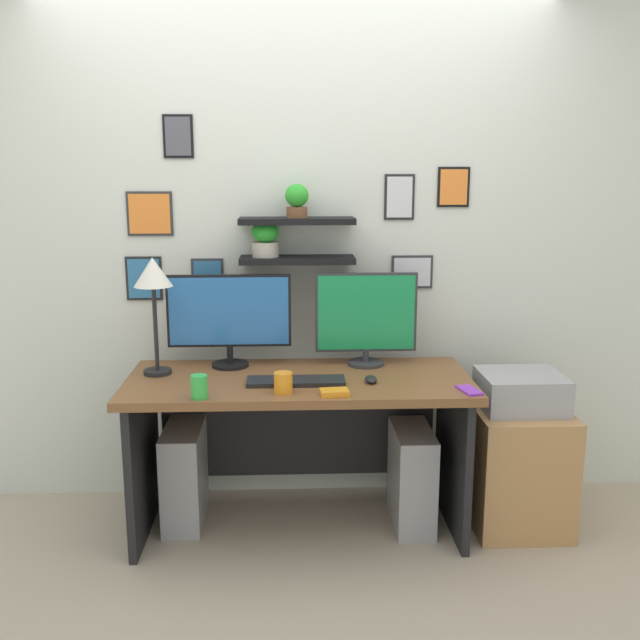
{
  "coord_description": "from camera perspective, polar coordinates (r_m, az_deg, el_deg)",
  "views": [
    {
      "loc": [
        -0.04,
        -3.13,
        1.68
      ],
      "look_at": [
        0.1,
        0.05,
        1.01
      ],
      "focal_mm": 39.63,
      "sensor_mm": 36.0,
      "label": 1
    }
  ],
  "objects": [
    {
      "name": "computer_tower_left",
      "position": [
        3.57,
        -10.88,
        -12.18
      ],
      "size": [
        0.18,
        0.4,
        0.48
      ],
      "primitive_type": "cube",
      "color": "#99999E",
      "rests_on": "ground"
    },
    {
      "name": "coffee_mug",
      "position": [
        3.04,
        -2.99,
        -5.07
      ],
      "size": [
        0.08,
        0.08,
        0.09
      ],
      "primitive_type": "cylinder",
      "color": "orange",
      "rests_on": "desk"
    },
    {
      "name": "monitor_left",
      "position": [
        3.43,
        -7.35,
        0.33
      ],
      "size": [
        0.6,
        0.18,
        0.45
      ],
      "color": "black",
      "rests_on": "desk"
    },
    {
      "name": "back_wall_assembly",
      "position": [
        3.58,
        -1.92,
        6.6
      ],
      "size": [
        4.4,
        0.24,
        2.7
      ],
      "color": "silver",
      "rests_on": "ground"
    },
    {
      "name": "scissors_tray",
      "position": [
        3.02,
        1.16,
        -5.86
      ],
      "size": [
        0.13,
        0.09,
        0.02
      ],
      "primitive_type": "cube",
      "rotation": [
        0.0,
        0.0,
        0.1
      ],
      "color": "orange",
      "rests_on": "desk"
    },
    {
      "name": "cell_phone",
      "position": [
        3.13,
        11.96,
        -5.57
      ],
      "size": [
        0.1,
        0.15,
        0.01
      ],
      "primitive_type": "cube",
      "rotation": [
        0.0,
        0.0,
        0.23
      ],
      "color": "purple",
      "rests_on": "desk"
    },
    {
      "name": "computer_mouse",
      "position": [
        3.2,
        4.13,
        -4.8
      ],
      "size": [
        0.06,
        0.09,
        0.03
      ],
      "primitive_type": "ellipsoid",
      "color": "black",
      "rests_on": "desk"
    },
    {
      "name": "keyboard",
      "position": [
        3.18,
        -1.96,
        -4.96
      ],
      "size": [
        0.44,
        0.14,
        0.02
      ],
      "primitive_type": "cube",
      "color": "black",
      "rests_on": "desk"
    },
    {
      "name": "monitor_right",
      "position": [
        3.44,
        3.74,
        0.22
      ],
      "size": [
        0.49,
        0.18,
        0.46
      ],
      "color": "#2D2D33",
      "rests_on": "desk"
    },
    {
      "name": "ground_plane",
      "position": [
        3.55,
        -1.64,
        -16.34
      ],
      "size": [
        8.0,
        8.0,
        0.0
      ],
      "primitive_type": "plane",
      "color": "tan"
    },
    {
      "name": "printer",
      "position": [
        3.47,
        15.92,
        -5.55
      ],
      "size": [
        0.38,
        0.34,
        0.17
      ],
      "primitive_type": "cube",
      "color": "#9E9EA3",
      "rests_on": "drawer_cabinet"
    },
    {
      "name": "desk",
      "position": [
        3.39,
        -1.71,
        -7.85
      ],
      "size": [
        1.59,
        0.68,
        0.75
      ],
      "color": "brown",
      "rests_on": "ground"
    },
    {
      "name": "pen_cup",
      "position": [
        3.01,
        -9.73,
        -5.34
      ],
      "size": [
        0.07,
        0.07,
        0.1
      ],
      "primitive_type": "cylinder",
      "color": "green",
      "rests_on": "desk"
    },
    {
      "name": "desk_lamp",
      "position": [
        3.32,
        -13.32,
        3.06
      ],
      "size": [
        0.18,
        0.18,
        0.55
      ],
      "color": "black",
      "rests_on": "desk"
    },
    {
      "name": "drawer_cabinet",
      "position": [
        3.6,
        15.57,
        -11.28
      ],
      "size": [
        0.44,
        0.5,
        0.58
      ],
      "primitive_type": "cube",
      "color": "tan",
      "rests_on": "ground"
    },
    {
      "name": "computer_tower_right",
      "position": [
        3.52,
        7.41,
        -12.43
      ],
      "size": [
        0.18,
        0.4,
        0.48
      ],
      "primitive_type": "cube",
      "color": "#99999E",
      "rests_on": "ground"
    }
  ]
}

